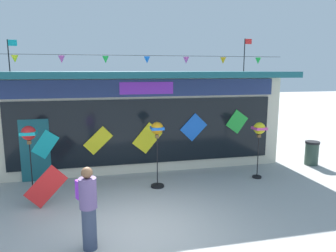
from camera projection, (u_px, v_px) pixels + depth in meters
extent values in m
plane|color=#ADAAA5|center=(137.00, 231.00, 6.90)|extent=(80.00, 80.00, 0.00)
cube|color=beige|center=(137.00, 116.00, 12.97)|extent=(9.93, 4.96, 3.25)
cube|color=#195660|center=(138.00, 74.00, 12.19)|extent=(10.33, 5.94, 0.20)
cube|color=navy|center=(147.00, 88.00, 10.32)|extent=(9.13, 0.08, 0.57)
cube|color=purple|center=(147.00, 88.00, 10.30)|extent=(1.79, 0.04, 0.40)
cube|color=black|center=(147.00, 132.00, 10.59)|extent=(8.93, 0.06, 2.20)
cube|color=#195660|center=(35.00, 150.00, 9.87)|extent=(0.90, 0.07, 2.00)
cube|color=#19B7BC|center=(45.00, 144.00, 9.85)|extent=(0.87, 0.03, 0.95)
cube|color=yellow|center=(98.00, 141.00, 10.21)|extent=(0.97, 0.03, 0.95)
cube|color=yellow|center=(147.00, 138.00, 10.57)|extent=(1.05, 0.03, 1.09)
cube|color=blue|center=(194.00, 127.00, 10.88)|extent=(0.99, 0.03, 0.99)
cube|color=green|center=(237.00, 122.00, 11.22)|extent=(0.86, 0.03, 0.88)
cylinder|color=black|center=(147.00, 55.00, 10.00)|extent=(9.53, 0.01, 0.01)
cone|color=yellow|center=(15.00, 59.00, 9.15)|extent=(0.20, 0.20, 0.22)
cone|color=#EA4CA3|center=(62.00, 59.00, 9.44)|extent=(0.20, 0.20, 0.22)
cone|color=green|center=(106.00, 60.00, 9.73)|extent=(0.20, 0.20, 0.22)
cone|color=blue|center=(147.00, 60.00, 10.02)|extent=(0.20, 0.20, 0.22)
cone|color=#EA4CA3|center=(186.00, 60.00, 10.31)|extent=(0.20, 0.20, 0.22)
cone|color=orange|center=(223.00, 61.00, 10.60)|extent=(0.20, 0.20, 0.22)
cone|color=green|center=(258.00, 61.00, 10.89)|extent=(0.20, 0.20, 0.22)
cylinder|color=black|center=(9.00, 56.00, 11.50)|extent=(0.04, 0.04, 1.16)
cube|color=#19B7BC|center=(12.00, 43.00, 11.45)|extent=(0.32, 0.02, 0.22)
cylinder|color=black|center=(244.00, 55.00, 13.58)|extent=(0.04, 0.04, 1.40)
cube|color=red|center=(248.00, 41.00, 13.51)|extent=(0.32, 0.02, 0.22)
cylinder|color=black|center=(33.00, 193.00, 8.93)|extent=(0.37, 0.37, 0.06)
cylinder|color=black|center=(31.00, 168.00, 8.79)|extent=(0.03, 0.03, 1.59)
sphere|color=red|center=(29.00, 133.00, 8.62)|extent=(0.40, 0.40, 0.40)
cube|color=#19B7BC|center=(29.00, 133.00, 8.62)|extent=(0.41, 0.41, 0.09)
cube|color=brown|center=(29.00, 142.00, 8.67)|extent=(0.10, 0.10, 0.10)
cylinder|color=black|center=(157.00, 186.00, 9.51)|extent=(0.40, 0.40, 0.06)
cylinder|color=black|center=(157.00, 161.00, 9.37)|extent=(0.03, 0.03, 1.63)
sphere|color=orange|center=(157.00, 128.00, 9.20)|extent=(0.37, 0.37, 0.37)
cube|color=blue|center=(157.00, 128.00, 9.20)|extent=(0.38, 0.38, 0.08)
cube|color=brown|center=(157.00, 136.00, 9.24)|extent=(0.10, 0.10, 0.10)
cylinder|color=black|center=(257.00, 177.00, 10.32)|extent=(0.29, 0.29, 0.06)
cylinder|color=black|center=(258.00, 156.00, 10.20)|extent=(0.03, 0.03, 1.47)
sphere|color=yellow|center=(259.00, 128.00, 10.03)|extent=(0.38, 0.38, 0.38)
cube|color=#EA4CA3|center=(259.00, 128.00, 10.03)|extent=(0.39, 0.39, 0.08)
cube|color=brown|center=(259.00, 136.00, 10.08)|extent=(0.10, 0.10, 0.10)
cylinder|color=#333D56|center=(89.00, 228.00, 6.14)|extent=(0.28, 0.28, 0.86)
cylinder|color=#604C7F|center=(88.00, 193.00, 6.01)|extent=(0.34, 0.34, 0.60)
sphere|color=brown|center=(87.00, 173.00, 5.94)|extent=(0.22, 0.22, 0.22)
cube|color=purple|center=(83.00, 189.00, 6.15)|extent=(0.30, 0.26, 0.38)
cylinder|color=#2D4238|center=(312.00, 154.00, 11.70)|extent=(0.48, 0.48, 0.81)
cylinder|color=black|center=(313.00, 142.00, 11.62)|extent=(0.52, 0.52, 0.08)
cube|color=red|center=(46.00, 186.00, 8.04)|extent=(1.09, 0.21, 1.09)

